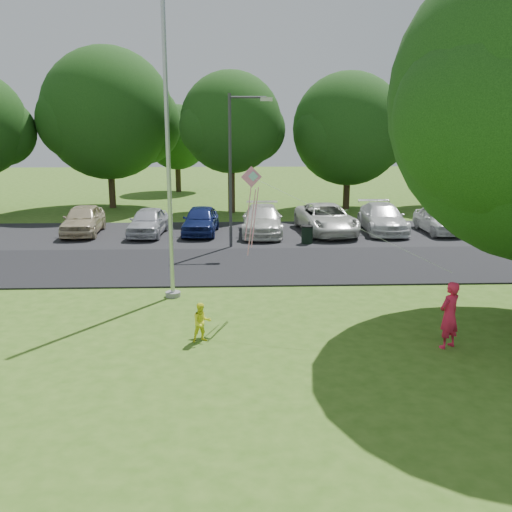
{
  "coord_description": "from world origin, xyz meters",
  "views": [
    {
      "loc": [
        -1.45,
        -13.25,
        5.7
      ],
      "look_at": [
        -0.77,
        4.0,
        1.6
      ],
      "focal_mm": 40.0,
      "sensor_mm": 36.0,
      "label": 1
    }
  ],
  "objects_px": {
    "child_yellow": "(202,322)",
    "kite": "(255,193)",
    "street_lamp": "(236,157)",
    "woman": "(449,315)",
    "flagpole": "(169,171)",
    "trash_can": "(307,235)"
  },
  "relations": [
    {
      "from": "street_lamp",
      "to": "trash_can",
      "type": "bearing_deg",
      "value": 8.74
    },
    {
      "from": "flagpole",
      "to": "kite",
      "type": "xyz_separation_m",
      "value": [
        2.67,
        -1.87,
        -0.5
      ]
    },
    {
      "from": "street_lamp",
      "to": "kite",
      "type": "xyz_separation_m",
      "value": [
        0.49,
        -9.26,
        -0.46
      ]
    },
    {
      "from": "flagpole",
      "to": "trash_can",
      "type": "height_order",
      "value": "flagpole"
    },
    {
      "from": "street_lamp",
      "to": "woman",
      "type": "distance_m",
      "value": 13.59
    },
    {
      "from": "trash_can",
      "to": "kite",
      "type": "xyz_separation_m",
      "value": [
        -2.82,
        -9.87,
        3.21
      ]
    },
    {
      "from": "street_lamp",
      "to": "woman",
      "type": "height_order",
      "value": "street_lamp"
    },
    {
      "from": "trash_can",
      "to": "child_yellow",
      "type": "bearing_deg",
      "value": -109.77
    },
    {
      "from": "child_yellow",
      "to": "kite",
      "type": "xyz_separation_m",
      "value": [
        1.5,
        2.15,
        3.14
      ]
    },
    {
      "from": "street_lamp",
      "to": "trash_can",
      "type": "relative_size",
      "value": 7.65
    },
    {
      "from": "kite",
      "to": "child_yellow",
      "type": "bearing_deg",
      "value": -128.99
    },
    {
      "from": "street_lamp",
      "to": "child_yellow",
      "type": "bearing_deg",
      "value": -96.65
    },
    {
      "from": "woman",
      "to": "kite",
      "type": "bearing_deg",
      "value": -61.24
    },
    {
      "from": "flagpole",
      "to": "trash_can",
      "type": "xyz_separation_m",
      "value": [
        5.5,
        8.0,
        -3.71
      ]
    },
    {
      "from": "flagpole",
      "to": "kite",
      "type": "relative_size",
      "value": 1.9
    },
    {
      "from": "trash_can",
      "to": "woman",
      "type": "distance_m",
      "value": 12.84
    },
    {
      "from": "flagpole",
      "to": "child_yellow",
      "type": "distance_m",
      "value": 5.55
    },
    {
      "from": "woman",
      "to": "child_yellow",
      "type": "height_order",
      "value": "woman"
    },
    {
      "from": "street_lamp",
      "to": "child_yellow",
      "type": "xyz_separation_m",
      "value": [
        -1.0,
        -11.41,
        -3.6
      ]
    },
    {
      "from": "woman",
      "to": "kite",
      "type": "relative_size",
      "value": 0.33
    },
    {
      "from": "woman",
      "to": "trash_can",
      "type": "bearing_deg",
      "value": -112.17
    },
    {
      "from": "street_lamp",
      "to": "child_yellow",
      "type": "distance_m",
      "value": 12.01
    }
  ]
}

